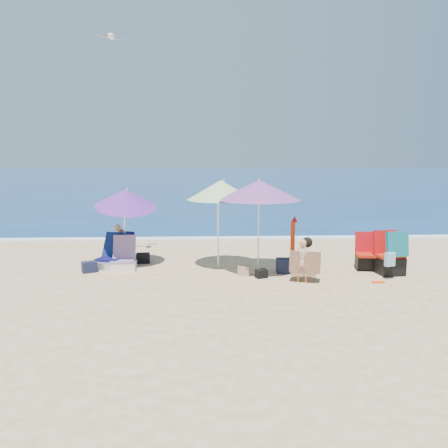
{
  "coord_description": "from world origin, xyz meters",
  "views": [
    {
      "loc": [
        -0.75,
        -9.43,
        2.67
      ],
      "look_at": [
        -0.3,
        1.0,
        1.1
      ],
      "focal_mm": 36.87,
      "sensor_mm": 36.0,
      "label": 1
    }
  ],
  "objects_px": {
    "umbrella_blue": "(126,198)",
    "umbrella_striped": "(221,190)",
    "umbrella_turquoise": "(259,190)",
    "seagull": "(111,37)",
    "person_center": "(304,261)",
    "chair_rainbow": "(124,260)",
    "furled_umbrella": "(293,242)",
    "camp_chair_left": "(367,258)",
    "camp_chair_right": "(391,259)",
    "person_left": "(122,245)",
    "chair_navy": "(110,259)"
  },
  "relations": [
    {
      "from": "person_left",
      "to": "umbrella_blue",
      "type": "bearing_deg",
      "value": -66.65
    },
    {
      "from": "camp_chair_left",
      "to": "chair_rainbow",
      "type": "bearing_deg",
      "value": 177.05
    },
    {
      "from": "camp_chair_right",
      "to": "person_left",
      "type": "height_order",
      "value": "camp_chair_right"
    },
    {
      "from": "furled_umbrella",
      "to": "person_center",
      "type": "bearing_deg",
      "value": -83.59
    },
    {
      "from": "chair_rainbow",
      "to": "camp_chair_left",
      "type": "bearing_deg",
      "value": -2.95
    },
    {
      "from": "umbrella_turquoise",
      "to": "camp_chair_left",
      "type": "xyz_separation_m",
      "value": [
        2.59,
        0.22,
        -1.63
      ]
    },
    {
      "from": "chair_rainbow",
      "to": "umbrella_turquoise",
      "type": "bearing_deg",
      "value": -9.33
    },
    {
      "from": "chair_navy",
      "to": "chair_rainbow",
      "type": "height_order",
      "value": "chair_navy"
    },
    {
      "from": "umbrella_turquoise",
      "to": "person_left",
      "type": "distance_m",
      "value": 3.83
    },
    {
      "from": "chair_navy",
      "to": "camp_chair_right",
      "type": "relative_size",
      "value": 0.89
    },
    {
      "from": "umbrella_blue",
      "to": "camp_chair_left",
      "type": "bearing_deg",
      "value": -5.92
    },
    {
      "from": "umbrella_blue",
      "to": "umbrella_striped",
      "type": "bearing_deg",
      "value": -6.76
    },
    {
      "from": "umbrella_striped",
      "to": "person_center",
      "type": "relative_size",
      "value": 2.28
    },
    {
      "from": "umbrella_blue",
      "to": "person_center",
      "type": "xyz_separation_m",
      "value": [
        3.97,
        -1.59,
        -1.2
      ]
    },
    {
      "from": "person_center",
      "to": "umbrella_striped",
      "type": "bearing_deg",
      "value": 142.3
    },
    {
      "from": "camp_chair_right",
      "to": "seagull",
      "type": "bearing_deg",
      "value": 165.73
    },
    {
      "from": "person_left",
      "to": "chair_navy",
      "type": "bearing_deg",
      "value": -107.22
    },
    {
      "from": "seagull",
      "to": "chair_rainbow",
      "type": "bearing_deg",
      "value": -71.45
    },
    {
      "from": "camp_chair_right",
      "to": "seagull",
      "type": "height_order",
      "value": "seagull"
    },
    {
      "from": "furled_umbrella",
      "to": "person_center",
      "type": "xyz_separation_m",
      "value": [
        0.09,
        -0.78,
        -0.27
      ]
    },
    {
      "from": "umbrella_striped",
      "to": "seagull",
      "type": "xyz_separation_m",
      "value": [
        -2.57,
        0.79,
        3.59
      ]
    },
    {
      "from": "furled_umbrella",
      "to": "person_left",
      "type": "height_order",
      "value": "furled_umbrella"
    },
    {
      "from": "furled_umbrella",
      "to": "person_center",
      "type": "relative_size",
      "value": 1.41
    },
    {
      "from": "chair_rainbow",
      "to": "person_center",
      "type": "height_order",
      "value": "person_center"
    },
    {
      "from": "camp_chair_right",
      "to": "person_center",
      "type": "relative_size",
      "value": 1.09
    },
    {
      "from": "camp_chair_right",
      "to": "seagull",
      "type": "relative_size",
      "value": 1.4
    },
    {
      "from": "person_left",
      "to": "umbrella_turquoise",
      "type": "bearing_deg",
      "value": -21.18
    },
    {
      "from": "camp_chair_right",
      "to": "person_center",
      "type": "distance_m",
      "value": 2.13
    },
    {
      "from": "person_left",
      "to": "seagull",
      "type": "height_order",
      "value": "seagull"
    },
    {
      "from": "chair_rainbow",
      "to": "camp_chair_left",
      "type": "relative_size",
      "value": 0.87
    },
    {
      "from": "umbrella_turquoise",
      "to": "camp_chair_right",
      "type": "bearing_deg",
      "value": -5.63
    },
    {
      "from": "camp_chair_right",
      "to": "umbrella_striped",
      "type": "bearing_deg",
      "value": 167.6
    },
    {
      "from": "seagull",
      "to": "person_center",
      "type": "bearing_deg",
      "value": -26.19
    },
    {
      "from": "umbrella_turquoise",
      "to": "seagull",
      "type": "distance_m",
      "value": 5.1
    },
    {
      "from": "furled_umbrella",
      "to": "person_left",
      "type": "xyz_separation_m",
      "value": [
        -4.08,
        1.28,
        -0.3
      ]
    },
    {
      "from": "umbrella_blue",
      "to": "seagull",
      "type": "relative_size",
      "value": 2.76
    },
    {
      "from": "chair_navy",
      "to": "chair_rainbow",
      "type": "xyz_separation_m",
      "value": [
        0.35,
        -0.13,
        -0.01
      ]
    },
    {
      "from": "umbrella_blue",
      "to": "furled_umbrella",
      "type": "xyz_separation_m",
      "value": [
        3.88,
        -0.81,
        -0.93
      ]
    },
    {
      "from": "umbrella_turquoise",
      "to": "umbrella_striped",
      "type": "bearing_deg",
      "value": 146.98
    },
    {
      "from": "chair_rainbow",
      "to": "camp_chair_right",
      "type": "relative_size",
      "value": 0.74
    },
    {
      "from": "person_center",
      "to": "seagull",
      "type": "height_order",
      "value": "seagull"
    },
    {
      "from": "umbrella_blue",
      "to": "furled_umbrella",
      "type": "height_order",
      "value": "umbrella_blue"
    },
    {
      "from": "seagull",
      "to": "umbrella_blue",
      "type": "bearing_deg",
      "value": -58.64
    },
    {
      "from": "umbrella_striped",
      "to": "furled_umbrella",
      "type": "bearing_deg",
      "value": -18.57
    },
    {
      "from": "umbrella_turquoise",
      "to": "person_left",
      "type": "bearing_deg",
      "value": 158.82
    },
    {
      "from": "umbrella_striped",
      "to": "umbrella_blue",
      "type": "xyz_separation_m",
      "value": [
        -2.26,
        0.27,
        -0.21
      ]
    },
    {
      "from": "furled_umbrella",
      "to": "chair_rainbow",
      "type": "xyz_separation_m",
      "value": [
        -3.92,
        0.52,
        -0.52
      ]
    },
    {
      "from": "umbrella_blue",
      "to": "chair_rainbow",
      "type": "xyz_separation_m",
      "value": [
        -0.04,
        -0.29,
        -1.45
      ]
    },
    {
      "from": "umbrella_blue",
      "to": "seagull",
      "type": "xyz_separation_m",
      "value": [
        -0.32,
        0.52,
        3.8
      ]
    },
    {
      "from": "furled_umbrella",
      "to": "camp_chair_left",
      "type": "height_order",
      "value": "furled_umbrella"
    }
  ]
}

